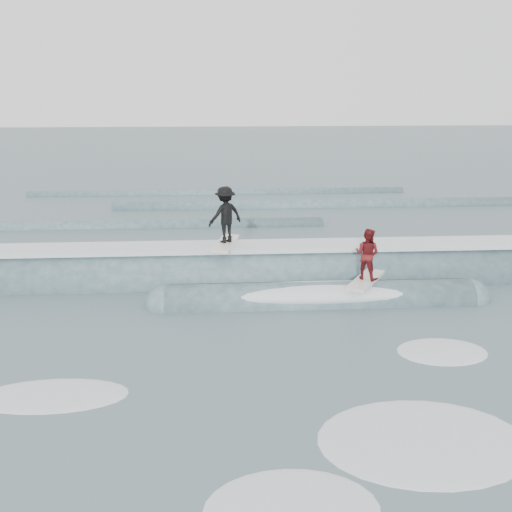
{
  "coord_description": "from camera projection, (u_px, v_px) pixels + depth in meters",
  "views": [
    {
      "loc": [
        -1.06,
        -11.22,
        6.12
      ],
      "look_at": [
        0.0,
        5.5,
        1.1
      ],
      "focal_mm": 40.0,
      "sensor_mm": 36.0,
      "label": 1
    }
  ],
  "objects": [
    {
      "name": "ground",
      "position": [
        272.0,
        375.0,
        12.55
      ],
      "size": [
        160.0,
        160.0,
        0.0
      ],
      "primitive_type": "plane",
      "color": "#3E575B",
      "rests_on": "ground"
    },
    {
      "name": "breaking_wave",
      "position": [
        264.0,
        282.0,
        18.42
      ],
      "size": [
        22.66,
        3.9,
        2.24
      ],
      "color": "#354F5A",
      "rests_on": "ground"
    },
    {
      "name": "far_swells",
      "position": [
        225.0,
        209.0,
        29.37
      ],
      "size": [
        33.79,
        8.65,
        0.8
      ],
      "color": "#354F5A",
      "rests_on": "ground"
    },
    {
      "name": "surfer_black",
      "position": [
        225.0,
        217.0,
        18.1
      ],
      "size": [
        1.34,
        2.07,
        1.9
      ],
      "color": "silver",
      "rests_on": "ground"
    },
    {
      "name": "surfer_red",
      "position": [
        367.0,
        258.0,
        16.47
      ],
      "size": [
        1.53,
        1.99,
        1.6
      ],
      "color": "silver",
      "rests_on": "ground"
    },
    {
      "name": "whitewater",
      "position": [
        321.0,
        431.0,
        10.51
      ],
      "size": [
        16.01,
        7.01,
        0.1
      ],
      "color": "white",
      "rests_on": "ground"
    }
  ]
}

